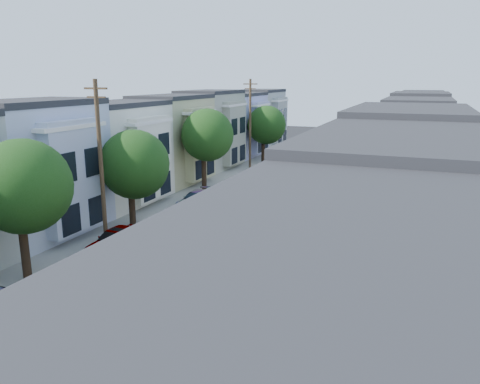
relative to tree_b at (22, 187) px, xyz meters
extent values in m
plane|color=black|center=(6.30, 4.07, -5.00)|extent=(160.00, 160.00, 0.00)
cube|color=black|center=(6.30, 19.07, -4.99)|extent=(12.00, 70.00, 0.02)
cube|color=gray|center=(0.25, 19.07, -4.93)|extent=(0.30, 70.00, 0.15)
cube|color=gray|center=(12.35, 19.07, -4.93)|extent=(0.30, 70.00, 0.15)
cube|color=gray|center=(-1.05, 19.07, -4.93)|extent=(2.60, 70.00, 0.15)
cube|color=gray|center=(13.65, 19.07, -4.93)|extent=(2.60, 70.00, 0.15)
cube|color=gold|center=(6.30, 19.07, -5.00)|extent=(0.12, 70.00, 0.01)
cube|color=#ACAEDB|center=(-4.85, 19.07, -5.00)|extent=(5.00, 70.00, 8.50)
cube|color=#ACAEDB|center=(17.45, 19.07, -5.00)|extent=(5.00, 70.00, 8.50)
cylinder|color=black|center=(-0.30, 0.00, -3.31)|extent=(0.44, 0.44, 3.38)
sphere|color=#224B1C|center=(0.00, 0.00, 0.02)|extent=(4.70, 4.70, 4.70)
cylinder|color=black|center=(-0.30, 9.45, -3.56)|extent=(0.44, 0.44, 2.89)
sphere|color=#224B1C|center=(0.00, 9.45, -0.47)|extent=(4.70, 4.70, 4.70)
cylinder|color=black|center=(-0.30, 20.87, -3.19)|extent=(0.44, 0.44, 3.62)
sphere|color=#224B1C|center=(0.00, 20.87, 0.27)|extent=(4.70, 4.70, 4.70)
cylinder|color=black|center=(-0.30, 37.56, -3.48)|extent=(0.44, 0.44, 3.04)
sphere|color=#224B1C|center=(0.00, 37.56, -0.32)|extent=(4.70, 4.70, 4.70)
cylinder|color=black|center=(12.90, 34.40, -3.73)|extent=(0.44, 0.44, 2.54)
sphere|color=#224B1C|center=(13.20, 34.40, -1.38)|extent=(3.10, 3.10, 3.10)
cylinder|color=#42301E|center=(0.00, 6.07, 0.00)|extent=(0.26, 0.26, 10.00)
cube|color=#42301E|center=(0.00, 6.07, 4.60)|extent=(1.60, 0.12, 0.12)
cylinder|color=#42301E|center=(0.00, 32.07, 0.00)|extent=(0.26, 0.26, 10.00)
cube|color=#42301E|center=(0.00, 32.07, 4.60)|extent=(1.60, 0.12, 0.12)
cube|color=white|center=(8.15, 17.30, -2.93)|extent=(2.66, 4.77, 2.61)
cube|color=white|center=(8.15, 20.80, -3.04)|extent=(2.66, 2.22, 2.40)
cube|color=black|center=(8.15, 18.30, -4.37)|extent=(2.45, 6.85, 0.27)
cube|color=#2D0A51|center=(7.76, 14.92, -2.62)|extent=(1.00, 0.04, 0.49)
cube|color=#198C1E|center=(8.65, 14.92, -2.62)|extent=(0.78, 0.04, 0.49)
cylinder|color=black|center=(6.95, 15.99, -4.50)|extent=(0.31, 1.00, 1.00)
cylinder|color=black|center=(9.35, 15.99, -4.50)|extent=(0.31, 1.00, 1.00)
cylinder|color=black|center=(6.95, 20.46, -4.50)|extent=(0.31, 1.00, 1.00)
cylinder|color=black|center=(9.35, 20.46, -4.50)|extent=(0.31, 1.00, 1.00)
imported|color=#222227|center=(7.94, 28.66, -4.35)|extent=(1.61, 4.06, 1.31)
imported|color=gray|center=(1.40, 5.17, -4.27)|extent=(1.97, 4.62, 1.47)
imported|color=#502411|center=(1.40, 15.89, -4.35)|extent=(2.15, 4.46, 1.30)
imported|color=silver|center=(11.20, 0.97, -4.25)|extent=(1.84, 4.68, 1.51)
imported|color=black|center=(11.20, 23.87, -4.26)|extent=(1.84, 4.53, 1.48)
imported|color=black|center=(11.20, 30.99, -4.28)|extent=(1.96, 4.50, 1.46)
camera|label=1|loc=(18.13, -16.80, 5.14)|focal=35.00mm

